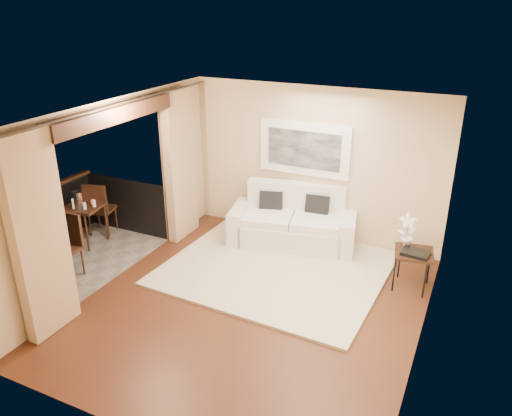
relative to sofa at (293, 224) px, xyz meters
The scene contains 18 objects.
floor 2.14m from the sofa, 84.62° to the right, with size 5.00×5.00×0.00m, color #4C2716.
room_shell 3.57m from the sofa, 132.69° to the right, with size 5.00×6.40×5.00m.
balcony 3.75m from the sofa, 146.02° to the right, with size 1.81×2.60×1.17m.
curtains 3.00m from the sofa, 132.39° to the right, with size 0.16×4.80×2.64m.
artwork 1.31m from the sofa, 87.45° to the left, with size 1.62×0.07×0.92m.
rug 1.06m from the sofa, 84.16° to the right, with size 3.32×2.89×0.04m, color beige.
sofa is the anchor object (origin of this frame).
side_table 2.23m from the sofa, 16.50° to the right, with size 0.63×0.63×0.59m.
tray 2.28m from the sofa, 18.32° to the right, with size 0.38×0.28×0.05m, color black.
orchid 2.10m from the sofa, 14.46° to the right, with size 0.27×0.18×0.52m, color white.
bistro_table 3.64m from the sofa, 154.76° to the right, with size 0.69×0.69×0.70m.
balcony_chair_far 3.50m from the sofa, 160.01° to the right, with size 0.53×0.53×1.00m.
balcony_chair_near 3.71m from the sofa, 137.45° to the right, with size 0.45×0.46×1.01m.
ice_bucket 3.78m from the sofa, 157.11° to the right, with size 0.18×0.18×0.20m, color silver.
candle 3.51m from the sofa, 156.22° to the right, with size 0.06×0.06×0.07m, color #F83216.
vase 3.78m from the sofa, 152.76° to the right, with size 0.04×0.04×0.18m, color white.
glass_a 3.58m from the sofa, 152.29° to the right, with size 0.06×0.06×0.12m, color silver.
glass_b 3.45m from the sofa, 154.10° to the right, with size 0.06×0.06×0.12m, color silver.
Camera 1 is at (2.59, -5.34, 4.00)m, focal length 35.00 mm.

